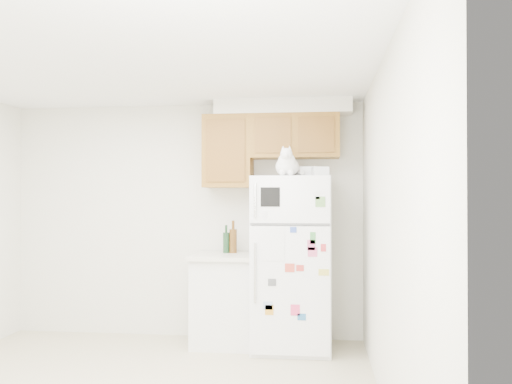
% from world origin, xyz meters
% --- Properties ---
extents(room_shell, '(3.84, 4.04, 2.52)m').
position_xyz_m(room_shell, '(0.12, 0.24, 1.67)').
color(room_shell, silver).
rests_on(room_shell, ground_plane).
extents(refrigerator, '(0.76, 0.78, 1.70)m').
position_xyz_m(refrigerator, '(1.17, 1.61, 0.85)').
color(refrigerator, white).
rests_on(refrigerator, ground_plane).
extents(base_counter, '(0.64, 0.64, 0.92)m').
position_xyz_m(base_counter, '(0.48, 1.68, 0.46)').
color(base_counter, white).
rests_on(base_counter, ground_plane).
extents(cat, '(0.28, 0.41, 0.29)m').
position_xyz_m(cat, '(1.14, 1.40, 1.81)').
color(cat, white).
rests_on(cat, refrigerator).
extents(storage_box_back, '(0.19, 0.14, 0.10)m').
position_xyz_m(storage_box_back, '(1.34, 1.63, 1.75)').
color(storage_box_back, white).
rests_on(storage_box_back, refrigerator).
extents(storage_box_front, '(0.17, 0.14, 0.09)m').
position_xyz_m(storage_box_front, '(1.45, 1.47, 1.74)').
color(storage_box_front, white).
rests_on(storage_box_front, refrigerator).
extents(bottle_green, '(0.07, 0.07, 0.29)m').
position_xyz_m(bottle_green, '(0.48, 1.81, 1.06)').
color(bottle_green, '#19381E').
rests_on(bottle_green, base_counter).
extents(bottle_amber, '(0.08, 0.08, 0.34)m').
position_xyz_m(bottle_amber, '(0.55, 1.81, 1.09)').
color(bottle_amber, '#593814').
rests_on(bottle_amber, base_counter).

